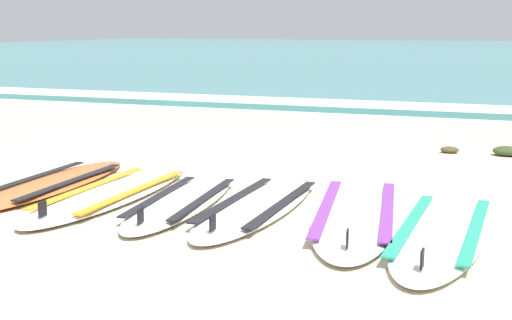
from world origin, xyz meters
TOP-DOWN VIEW (x-y plane):
  - ground_plane at (0.00, 0.00)m, footprint 80.00×80.00m
  - sea at (0.00, 36.65)m, footprint 80.00×60.00m
  - wave_foam_strip at (0.00, 7.25)m, footprint 80.00×1.20m
  - surfboard_0 at (-1.63, 0.24)m, footprint 0.67×2.30m
  - surfboard_1 at (-0.93, 0.11)m, footprint 0.64×2.42m
  - surfboard_2 at (-0.25, 0.06)m, footprint 0.74×2.12m
  - surfboard_3 at (0.37, 0.15)m, footprint 0.60×2.27m
  - surfboard_4 at (1.15, 0.21)m, footprint 1.07×2.62m
  - surfboard_5 at (1.81, -0.07)m, footprint 0.61×2.41m
  - seaweed_clump_near_shoreline at (1.48, 3.39)m, footprint 0.21×0.17m
  - seaweed_clump_mid_sand at (2.10, 3.42)m, footprint 0.31×0.25m

SIDE VIEW (x-z plane):
  - ground_plane at x=0.00m, z-range 0.00..0.00m
  - surfboard_4 at x=1.15m, z-range -0.05..0.13m
  - surfboard_1 at x=-0.93m, z-range -0.05..0.13m
  - surfboard_5 at x=1.81m, z-range -0.05..0.13m
  - surfboard_0 at x=-1.63m, z-range -0.05..0.13m
  - surfboard_3 at x=0.37m, z-range -0.05..0.13m
  - surfboard_2 at x=-0.25m, z-range -0.05..0.13m
  - seaweed_clump_near_shoreline at x=1.48m, z-range 0.00..0.07m
  - sea at x=0.00m, z-range 0.00..0.10m
  - seaweed_clump_mid_sand at x=2.10m, z-range 0.00..0.11m
  - wave_foam_strip at x=0.00m, z-range 0.00..0.11m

